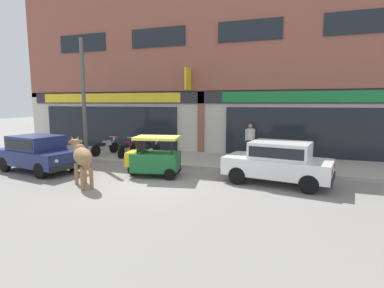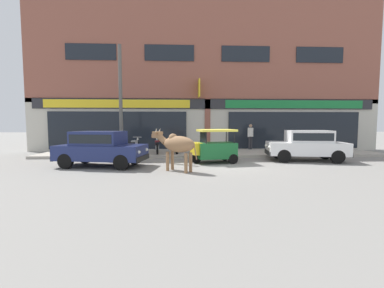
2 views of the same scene
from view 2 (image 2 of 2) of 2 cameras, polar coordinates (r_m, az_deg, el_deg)
ground_plane at (r=11.17m, az=6.67°, el=-4.63°), size 90.00×90.00×0.00m
sidewalk at (r=15.10m, az=4.17°, el=-1.96°), size 19.00×3.62×0.15m
shop_building at (r=17.37m, az=3.40°, el=15.30°), size 23.00×1.40×10.42m
cow at (r=9.54m, az=-3.41°, el=-0.08°), size 1.80×1.53×1.61m
car_0 at (r=13.37m, az=24.12°, el=0.02°), size 3.79×2.19×1.46m
car_1 at (r=11.25m, az=-19.61°, el=-0.62°), size 3.80×2.21×1.46m
auto_rickshaw at (r=11.67m, az=4.86°, el=-0.96°), size 2.10×1.46×1.52m
motorcycle_0 at (r=14.55m, az=-12.86°, el=-0.49°), size 0.62×1.80×0.88m
motorcycle_1 at (r=14.32m, az=-7.75°, el=-0.49°), size 0.52×1.81×0.88m
motorcycle_2 at (r=14.37m, az=-3.02°, el=-0.44°), size 0.55×1.81×0.88m
pedestrian at (r=16.73m, az=12.86°, el=2.20°), size 0.43×0.32×1.60m
utility_pole at (r=13.76m, az=-15.57°, el=9.27°), size 0.18×0.18×5.61m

